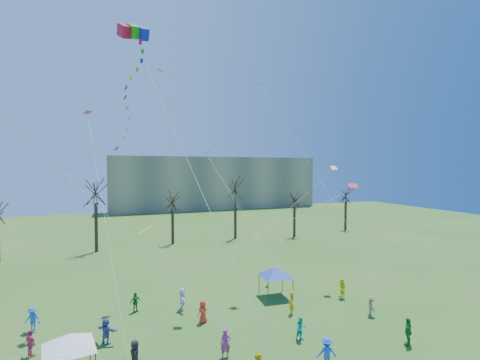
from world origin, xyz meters
name	(u,v)px	position (x,y,z in m)	size (l,w,h in m)	color
distant_building	(214,182)	(22.00, 82.00, 7.50)	(60.00, 14.00, 15.00)	gray
bare_tree_row	(170,200)	(1.68, 36.54, 6.86)	(70.41, 7.91, 11.05)	black
big_box_kite	(135,96)	(-5.11, 5.54, 15.92)	(3.84, 5.61, 20.62)	#C10D34
canopy_tent_white	(69,341)	(-8.74, 5.18, 2.32)	(3.59, 3.59, 2.74)	#3F3F44
canopy_tent_blue	(276,272)	(7.37, 12.21, 2.30)	(3.62, 3.62, 2.72)	#3F3F44
festival_crowd	(202,329)	(-0.86, 6.91, 0.87)	(26.93, 15.21, 1.85)	red
small_kites_aloft	(196,162)	(-0.37, 10.59, 12.25)	(31.39, 15.92, 29.78)	orange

